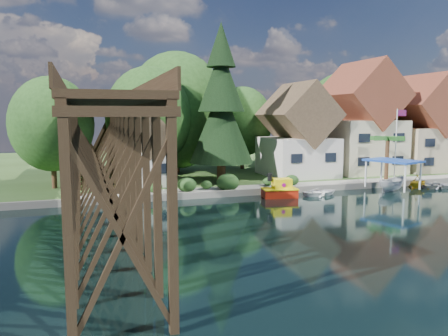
% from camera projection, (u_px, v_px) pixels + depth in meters
% --- Properties ---
extents(ground, '(140.00, 140.00, 0.00)m').
position_uv_depth(ground, '(310.00, 211.00, 34.97)').
color(ground, black).
rests_on(ground, ground).
extents(bank, '(140.00, 52.00, 0.50)m').
position_uv_depth(bank, '(201.00, 163.00, 67.06)').
color(bank, '#304B1E').
rests_on(bank, ground).
extents(seawall, '(60.00, 0.40, 0.62)m').
position_uv_depth(seawall, '(307.00, 189.00, 43.71)').
color(seawall, slate).
rests_on(seawall, ground).
extents(promenade, '(50.00, 2.60, 0.06)m').
position_uv_depth(promenade, '(318.00, 184.00, 45.52)').
color(promenade, gray).
rests_on(promenade, bank).
extents(trestle_bridge, '(4.12, 44.18, 9.30)m').
position_uv_depth(trestle_bridge, '(99.00, 145.00, 34.33)').
color(trestle_bridge, black).
rests_on(trestle_bridge, ground).
extents(house_left, '(7.64, 8.64, 11.02)m').
position_uv_depth(house_left, '(297.00, 136.00, 51.59)').
color(house_left, silver).
rests_on(house_left, bank).
extents(house_center, '(8.65, 9.18, 13.89)m').
position_uv_depth(house_center, '(360.00, 125.00, 54.65)').
color(house_center, beige).
rests_on(house_center, bank).
extents(house_right, '(8.15, 8.64, 12.45)m').
position_uv_depth(house_right, '(421.00, 130.00, 56.99)').
color(house_right, tan).
rests_on(house_right, bank).
extents(shed, '(5.09, 5.40, 7.85)m').
position_uv_depth(shed, '(146.00, 153.00, 44.85)').
color(shed, silver).
rests_on(shed, bank).
extents(bg_trees, '(49.90, 13.30, 10.57)m').
position_uv_depth(bg_trees, '(235.00, 118.00, 54.46)').
color(bg_trees, '#382314').
rests_on(bg_trees, bank).
extents(shrubs, '(15.76, 2.47, 1.70)m').
position_uv_depth(shrubs, '(221.00, 182.00, 42.16)').
color(shrubs, '#1D3E16').
rests_on(shrubs, bank).
extents(conifer, '(6.85, 6.85, 16.87)m').
position_uv_depth(conifer, '(221.00, 106.00, 46.54)').
color(conifer, '#382314').
rests_on(conifer, bank).
extents(palm_tree, '(4.69, 4.69, 5.11)m').
position_uv_depth(palm_tree, '(388.00, 140.00, 48.12)').
color(palm_tree, '#382314').
rests_on(palm_tree, bank).
extents(flagpole, '(1.23, 0.12, 7.85)m').
position_uv_depth(flagpole, '(397.00, 136.00, 48.78)').
color(flagpole, white).
rests_on(flagpole, bank).
extents(tugboat, '(3.49, 2.26, 2.36)m').
position_uv_depth(tugboat, '(280.00, 190.00, 40.78)').
color(tugboat, '#B61F0C').
rests_on(tugboat, ground).
extents(boat_white_a, '(4.06, 3.21, 0.76)m').
position_uv_depth(boat_white_a, '(321.00, 191.00, 42.02)').
color(boat_white_a, white).
rests_on(boat_white_a, ground).
extents(boat_canopy, '(4.86, 5.81, 3.19)m').
position_uv_depth(boat_canopy, '(392.00, 178.00, 44.07)').
color(boat_canopy, silver).
rests_on(boat_canopy, ground).
extents(boat_yellow, '(3.41, 3.16, 1.48)m').
position_uv_depth(boat_yellow, '(418.00, 181.00, 46.10)').
color(boat_yellow, gold).
rests_on(boat_yellow, ground).
extents(boat_white_b, '(4.04, 3.12, 0.77)m').
position_uv_depth(boat_white_b, '(439.00, 184.00, 46.02)').
color(boat_white_b, silver).
rests_on(boat_white_b, ground).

